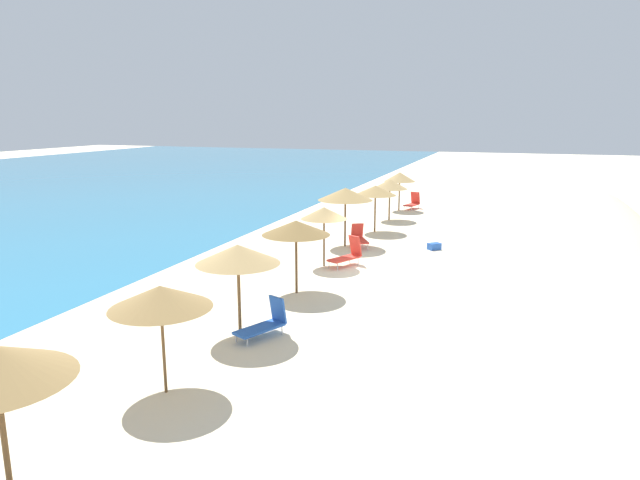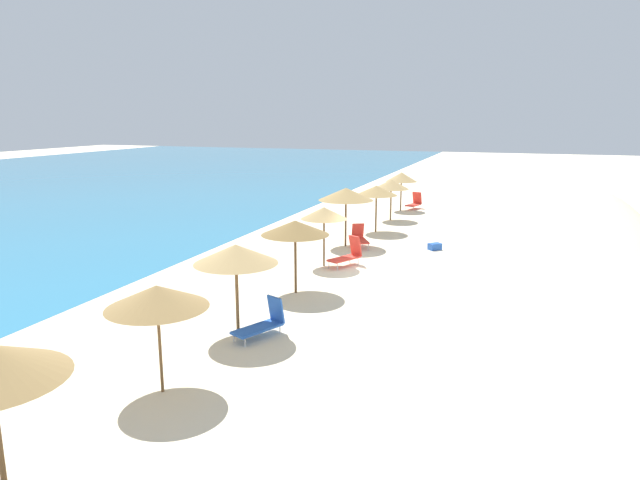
{
  "view_description": "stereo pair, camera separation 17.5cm",
  "coord_description": "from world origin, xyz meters",
  "px_view_note": "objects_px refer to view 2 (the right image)",
  "views": [
    {
      "loc": [
        -21.65,
        -5.42,
        6.15
      ],
      "look_at": [
        0.4,
        2.24,
        1.07
      ],
      "focal_mm": 32.15,
      "sensor_mm": 36.0,
      "label": 1
    },
    {
      "loc": [
        -21.59,
        -5.58,
        6.15
      ],
      "look_at": [
        0.4,
        2.24,
        1.07
      ],
      "focal_mm": 32.15,
      "sensor_mm": 36.0,
      "label": 2
    }
  ],
  "objects_px": {
    "beach_umbrella_4": "(324,213)",
    "lounge_chair_0": "(360,238)",
    "beach_umbrella_8": "(401,177)",
    "lounge_chair_1": "(415,202)",
    "cooler_box": "(435,247)",
    "beach_umbrella_1": "(157,297)",
    "beach_umbrella_3": "(295,228)",
    "beach_umbrella_5": "(346,194)",
    "lounge_chair_3": "(348,254)",
    "lounge_chair_2": "(263,323)",
    "beach_umbrella_6": "(376,191)",
    "beach_umbrella_2": "(236,254)",
    "beach_umbrella_7": "(391,184)"
  },
  "relations": [
    {
      "from": "beach_umbrella_4",
      "to": "beach_umbrella_3",
      "type": "bearing_deg",
      "value": -175.83
    },
    {
      "from": "beach_umbrella_5",
      "to": "beach_umbrella_8",
      "type": "height_order",
      "value": "beach_umbrella_5"
    },
    {
      "from": "beach_umbrella_4",
      "to": "beach_umbrella_6",
      "type": "relative_size",
      "value": 0.99
    },
    {
      "from": "beach_umbrella_3",
      "to": "beach_umbrella_7",
      "type": "height_order",
      "value": "beach_umbrella_3"
    },
    {
      "from": "beach_umbrella_3",
      "to": "lounge_chair_3",
      "type": "xyz_separation_m",
      "value": [
        4.17,
        -0.65,
        -1.85
      ]
    },
    {
      "from": "lounge_chair_3",
      "to": "cooler_box",
      "type": "bearing_deg",
      "value": -99.36
    },
    {
      "from": "beach_umbrella_2",
      "to": "lounge_chair_3",
      "type": "distance_m",
      "value": 8.69
    },
    {
      "from": "lounge_chair_0",
      "to": "beach_umbrella_3",
      "type": "bearing_deg",
      "value": 60.61
    },
    {
      "from": "beach_umbrella_3",
      "to": "beach_umbrella_6",
      "type": "relative_size",
      "value": 1.04
    },
    {
      "from": "lounge_chair_2",
      "to": "beach_umbrella_7",
      "type": "bearing_deg",
      "value": -63.64
    },
    {
      "from": "beach_umbrella_1",
      "to": "lounge_chair_1",
      "type": "relative_size",
      "value": 1.72
    },
    {
      "from": "beach_umbrella_6",
      "to": "beach_umbrella_1",
      "type": "bearing_deg",
      "value": 179.79
    },
    {
      "from": "beach_umbrella_8",
      "to": "lounge_chair_1",
      "type": "height_order",
      "value": "beach_umbrella_8"
    },
    {
      "from": "lounge_chair_1",
      "to": "lounge_chair_3",
      "type": "xyz_separation_m",
      "value": [
        -15.91,
        -0.12,
        0.07
      ]
    },
    {
      "from": "lounge_chair_3",
      "to": "cooler_box",
      "type": "height_order",
      "value": "lounge_chair_3"
    },
    {
      "from": "beach_umbrella_8",
      "to": "beach_umbrella_7",
      "type": "bearing_deg",
      "value": -177.49
    },
    {
      "from": "lounge_chair_0",
      "to": "beach_umbrella_4",
      "type": "bearing_deg",
      "value": 55.32
    },
    {
      "from": "lounge_chair_2",
      "to": "cooler_box",
      "type": "relative_size",
      "value": 2.84
    },
    {
      "from": "beach_umbrella_7",
      "to": "lounge_chair_1",
      "type": "xyz_separation_m",
      "value": [
        4.78,
        -0.57,
        -1.73
      ]
    },
    {
      "from": "beach_umbrella_4",
      "to": "beach_umbrella_1",
      "type": "bearing_deg",
      "value": -178.98
    },
    {
      "from": "lounge_chair_1",
      "to": "cooler_box",
      "type": "xyz_separation_m",
      "value": [
        -11.73,
        -3.12,
        -0.27
      ]
    },
    {
      "from": "beach_umbrella_5",
      "to": "cooler_box",
      "type": "bearing_deg",
      "value": -81.01
    },
    {
      "from": "beach_umbrella_1",
      "to": "beach_umbrella_7",
      "type": "xyz_separation_m",
      "value": [
        23.23,
        -0.03,
        -0.1
      ]
    },
    {
      "from": "beach_umbrella_6",
      "to": "lounge_chair_1",
      "type": "relative_size",
      "value": 1.71
    },
    {
      "from": "beach_umbrella_8",
      "to": "lounge_chair_2",
      "type": "height_order",
      "value": "beach_umbrella_8"
    },
    {
      "from": "beach_umbrella_1",
      "to": "beach_umbrella_4",
      "type": "xyz_separation_m",
      "value": [
        11.77,
        0.21,
        -0.03
      ]
    },
    {
      "from": "beach_umbrella_1",
      "to": "lounge_chair_2",
      "type": "distance_m",
      "value": 4.32
    },
    {
      "from": "beach_umbrella_1",
      "to": "beach_umbrella_2",
      "type": "relative_size",
      "value": 0.95
    },
    {
      "from": "beach_umbrella_3",
      "to": "beach_umbrella_6",
      "type": "bearing_deg",
      "value": -0.01
    },
    {
      "from": "beach_umbrella_2",
      "to": "beach_umbrella_5",
      "type": "bearing_deg",
      "value": 2.27
    },
    {
      "from": "beach_umbrella_7",
      "to": "lounge_chair_1",
      "type": "distance_m",
      "value": 5.11
    },
    {
      "from": "beach_umbrella_2",
      "to": "beach_umbrella_8",
      "type": "relative_size",
      "value": 1.06
    },
    {
      "from": "lounge_chair_0",
      "to": "beach_umbrella_7",
      "type": "bearing_deg",
      "value": -116.62
    },
    {
      "from": "beach_umbrella_4",
      "to": "lounge_chair_2",
      "type": "bearing_deg",
      "value": -173.31
    },
    {
      "from": "lounge_chair_1",
      "to": "beach_umbrella_6",
      "type": "bearing_deg",
      "value": 101.48
    },
    {
      "from": "beach_umbrella_3",
      "to": "lounge_chair_0",
      "type": "bearing_deg",
      "value": -1.22
    },
    {
      "from": "beach_umbrella_3",
      "to": "lounge_chair_0",
      "type": "height_order",
      "value": "beach_umbrella_3"
    },
    {
      "from": "beach_umbrella_4",
      "to": "beach_umbrella_8",
      "type": "bearing_deg",
      "value": -0.3
    },
    {
      "from": "beach_umbrella_4",
      "to": "lounge_chair_0",
      "type": "height_order",
      "value": "beach_umbrella_4"
    },
    {
      "from": "beach_umbrella_5",
      "to": "lounge_chair_0",
      "type": "bearing_deg",
      "value": -85.16
    },
    {
      "from": "beach_umbrella_3",
      "to": "lounge_chair_1",
      "type": "distance_m",
      "value": 20.18
    },
    {
      "from": "beach_umbrella_3",
      "to": "beach_umbrella_5",
      "type": "distance_m",
      "value": 7.71
    },
    {
      "from": "beach_umbrella_7",
      "to": "lounge_chair_0",
      "type": "xyz_separation_m",
      "value": [
        -7.55,
        -0.2,
        -1.7
      ]
    },
    {
      "from": "beach_umbrella_5",
      "to": "lounge_chair_0",
      "type": "height_order",
      "value": "beach_umbrella_5"
    },
    {
      "from": "lounge_chair_1",
      "to": "cooler_box",
      "type": "height_order",
      "value": "lounge_chair_1"
    },
    {
      "from": "beach_umbrella_4",
      "to": "cooler_box",
      "type": "distance_m",
      "value": 6.33
    },
    {
      "from": "cooler_box",
      "to": "beach_umbrella_7",
      "type": "bearing_deg",
      "value": 27.93
    },
    {
      "from": "cooler_box",
      "to": "lounge_chair_0",
      "type": "bearing_deg",
      "value": 99.79
    },
    {
      "from": "beach_umbrella_2",
      "to": "beach_umbrella_3",
      "type": "height_order",
      "value": "beach_umbrella_2"
    },
    {
      "from": "lounge_chair_0",
      "to": "lounge_chair_2",
      "type": "xyz_separation_m",
      "value": [
        -11.84,
        -0.48,
        -0.06
      ]
    }
  ]
}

